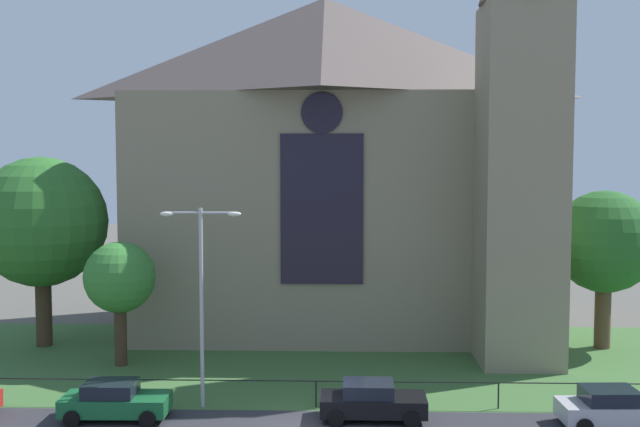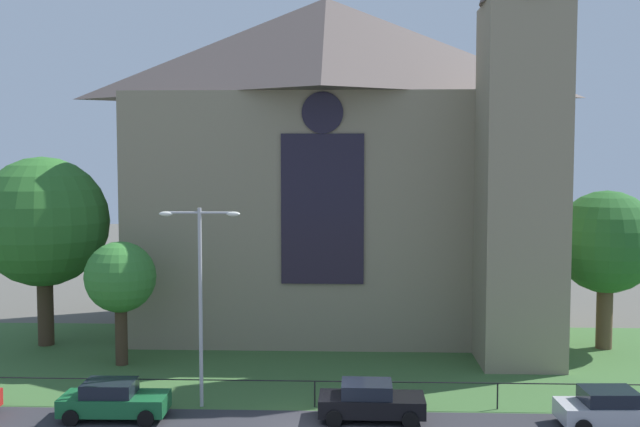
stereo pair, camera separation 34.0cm
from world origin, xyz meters
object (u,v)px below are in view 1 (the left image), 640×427
at_px(parked_car_green, 115,401).
at_px(parked_car_silver, 613,408).
at_px(tree_left_far, 41,222).
at_px(parked_car_black, 372,401).
at_px(tree_right_far, 605,243).
at_px(tree_left_near, 120,279).
at_px(streetlamp_near, 201,281).
at_px(church_building, 337,160).

distance_m(parked_car_green, parked_car_silver, 19.59).
bearing_deg(tree_left_far, parked_car_black, -32.82).
distance_m(tree_right_far, parked_car_black, 18.40).
bearing_deg(parked_car_silver, parked_car_green, 176.81).
xyz_separation_m(tree_right_far, tree_left_near, (-25.43, -4.30, -1.42)).
relative_size(tree_left_far, parked_car_green, 2.48).
distance_m(tree_right_far, parked_car_silver, 13.96).
xyz_separation_m(streetlamp_near, parked_car_silver, (16.36, -1.90, -4.56)).
bearing_deg(parked_car_black, church_building, 96.27).
bearing_deg(parked_car_black, parked_car_silver, -2.67).
bearing_deg(parked_car_green, tree_left_far, 121.45).
bearing_deg(tree_left_far, parked_car_silver, -23.95).
relative_size(streetlamp_near, parked_car_green, 1.98).
height_order(tree_right_far, tree_left_far, tree_left_far).
distance_m(church_building, parked_car_black, 18.65).
xyz_separation_m(parked_car_black, parked_car_silver, (9.31, -0.57, 0.00)).
distance_m(tree_left_far, parked_car_black, 22.01).
xyz_separation_m(church_building, streetlamp_near, (-5.53, -14.63, -4.96)).
bearing_deg(tree_left_near, church_building, 37.81).
xyz_separation_m(church_building, tree_left_far, (-16.25, -4.50, -3.40)).
height_order(church_building, parked_car_green, church_building).
distance_m(streetlamp_near, parked_car_black, 8.50).
bearing_deg(tree_right_far, streetlamp_near, -152.36).
relative_size(tree_left_far, parked_car_silver, 2.46).
relative_size(tree_left_near, streetlamp_near, 0.75).
bearing_deg(streetlamp_near, parked_car_green, -153.78).
distance_m(tree_left_far, streetlamp_near, 14.83).
distance_m(tree_left_near, parked_car_black, 14.92).
relative_size(tree_right_far, parked_car_green, 2.05).
height_order(tree_right_far, parked_car_black, tree_right_far).
relative_size(tree_right_far, parked_car_black, 2.05).
distance_m(church_building, tree_left_near, 14.89).
height_order(tree_left_near, streetlamp_near, streetlamp_near).
xyz_separation_m(parked_car_green, parked_car_black, (10.28, 0.27, 0.00)).
relative_size(tree_right_far, tree_left_far, 0.83).
xyz_separation_m(tree_left_near, parked_car_green, (2.05, -7.84, -3.65)).
height_order(parked_car_green, parked_car_black, same).
bearing_deg(parked_car_silver, church_building, 120.93).
bearing_deg(streetlamp_near, parked_car_silver, -6.62).
bearing_deg(parked_car_green, church_building, 60.53).
height_order(church_building, tree_left_near, church_building).
bearing_deg(tree_right_far, tree_left_near, -170.40).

